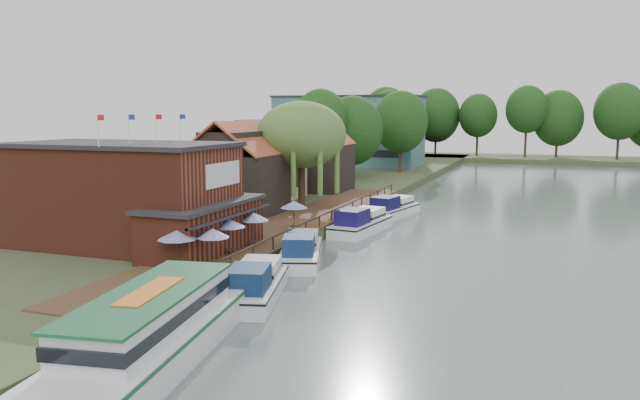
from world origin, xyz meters
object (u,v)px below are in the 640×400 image
(umbrella_3, at_px, (254,230))
(cottage_a, at_px, (236,168))
(cottage_b, at_px, (255,160))
(pub, at_px, (146,195))
(umbrella_4, at_px, (294,216))
(willow, at_px, (302,155))
(umbrella_2, at_px, (229,237))
(cruiser_0, at_px, (255,279))
(hotel_block, at_px, (349,130))
(cruiser_2, at_px, (361,220))
(umbrella_1, at_px, (213,248))
(tour_boat, at_px, (143,332))
(cruiser_3, at_px, (393,206))
(cruiser_1, at_px, (301,247))
(cottage_c, at_px, (319,155))
(swan, at_px, (193,332))
(umbrella_0, at_px, (178,250))

(umbrella_3, bearing_deg, cottage_a, 122.64)
(cottage_b, bearing_deg, umbrella_3, -63.89)
(cottage_a, bearing_deg, pub, -86.19)
(umbrella_4, bearing_deg, cottage_b, 124.99)
(cottage_b, height_order, willow, willow)
(umbrella_2, bearing_deg, cruiser_0, -48.78)
(hotel_block, relative_size, cruiser_2, 2.66)
(umbrella_1, distance_m, tour_boat, 12.43)
(cottage_b, xyz_separation_m, cruiser_0, (14.98, -30.37, -4.14))
(umbrella_2, xyz_separation_m, umbrella_4, (0.82, 9.04, 0.00))
(cruiser_3, distance_m, tour_boat, 40.11)
(cottage_a, xyz_separation_m, cottage_b, (-3.00, 10.00, 0.00))
(cruiser_1, distance_m, cruiser_3, 21.01)
(pub, height_order, hotel_block, hotel_block)
(pub, bearing_deg, umbrella_4, 49.00)
(willow, xyz_separation_m, umbrella_2, (3.16, -20.44, -3.93))
(pub, bearing_deg, cruiser_3, 64.83)
(cottage_a, xyz_separation_m, willow, (4.50, 5.00, 0.96))
(cottage_c, distance_m, umbrella_4, 26.64)
(cruiser_1, height_order, cruiser_2, cruiser_2)
(cruiser_0, relative_size, cruiser_2, 0.97)
(pub, distance_m, willow, 20.36)
(willow, height_order, cruiser_1, willow)
(cruiser_0, relative_size, cruiser_3, 1.01)
(cruiser_3, bearing_deg, cruiser_2, -82.08)
(swan, bearing_deg, umbrella_4, 99.57)
(pub, relative_size, umbrella_4, 8.42)
(pub, relative_size, umbrella_0, 8.36)
(pub, relative_size, umbrella_1, 8.42)
(cruiser_3, height_order, tour_boat, tour_boat)
(cruiser_2, bearing_deg, umbrella_1, -94.01)
(willow, distance_m, cruiser_1, 18.53)
(umbrella_1, distance_m, umbrella_4, 12.41)
(cottage_a, relative_size, umbrella_3, 3.62)
(pub, distance_m, tour_boat, 19.46)
(cruiser_0, height_order, cruiser_1, cruiser_0)
(umbrella_4, bearing_deg, umbrella_1, -90.10)
(umbrella_0, relative_size, umbrella_3, 1.01)
(hotel_block, distance_m, umbrella_3, 70.45)
(cottage_a, distance_m, umbrella_1, 20.84)
(cottage_a, bearing_deg, umbrella_3, -57.36)
(umbrella_1, bearing_deg, cottage_b, 111.68)
(cottage_b, relative_size, cottage_c, 1.13)
(pub, xyz_separation_m, cruiser_2, (10.97, 15.13, -3.50))
(umbrella_2, height_order, swan, umbrella_2)
(cottage_a, relative_size, cottage_c, 1.01)
(umbrella_1, bearing_deg, cottage_c, 101.15)
(cottage_a, height_order, umbrella_1, cottage_a)
(umbrella_3, bearing_deg, umbrella_4, 86.48)
(willow, distance_m, umbrella_4, 12.70)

